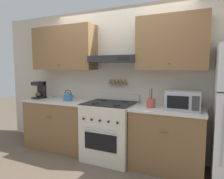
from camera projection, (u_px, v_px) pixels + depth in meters
The scene contains 9 objects.
ground_plane at pixel (102, 165), 3.10m from camera, with size 16.00×16.00×0.00m, color brown.
wall_back at pixel (114, 69), 3.51m from camera, with size 5.20×0.46×2.55m.
counter_left at pixel (61, 124), 3.78m from camera, with size 1.30×0.65×0.91m.
counter_right at pixel (167, 139), 2.97m from camera, with size 1.05×0.65×0.91m.
stove_range at pixel (110, 130), 3.31m from camera, with size 0.79×0.72×1.05m.
tea_kettle at pixel (68, 97), 3.62m from camera, with size 0.21×0.16×0.20m.
coffee_maker at pixel (40, 90), 3.94m from camera, with size 0.17×0.25×0.33m.
microwave at pixel (183, 101), 2.82m from camera, with size 0.46×0.37×0.27m.
utensil_crock at pixel (151, 103), 3.00m from camera, with size 0.13×0.13×0.29m.
Camera 1 is at (1.37, -2.62, 1.50)m, focal length 32.00 mm.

